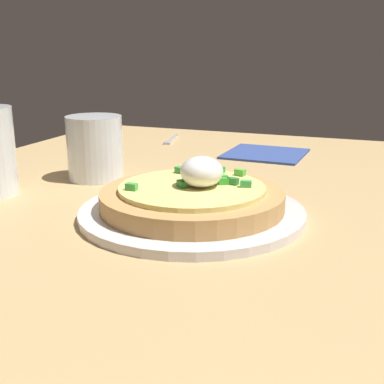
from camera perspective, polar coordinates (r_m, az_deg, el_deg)
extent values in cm
cube|color=tan|center=(71.20, -5.21, -0.94)|extent=(104.24, 74.23, 2.58)
cylinder|color=silver|center=(60.12, 0.00, -2.31)|extent=(26.49, 26.49, 1.03)
cylinder|color=tan|center=(59.63, 0.00, -0.84)|extent=(21.52, 21.52, 2.18)
cylinder|color=#E6D478|center=(59.25, 0.00, 0.43)|extent=(17.12, 17.12, 0.56)
ellipsoid|color=white|center=(58.47, 1.08, 2.29)|extent=(4.96, 4.96, 3.54)
cube|color=green|center=(58.86, 6.03, 0.92)|extent=(1.06, 1.42, 0.80)
cube|color=#2D7B36|center=(59.86, 4.59, 1.21)|extent=(1.03, 1.41, 0.80)
cube|color=green|center=(57.71, -6.76, 0.58)|extent=(0.84, 1.30, 0.80)
cube|color=green|center=(65.04, 1.49, 2.47)|extent=(1.33, 1.51, 0.80)
cube|color=#2F7E31|center=(58.48, -1.14, 0.90)|extent=(1.47, 1.47, 0.80)
cube|color=#248334|center=(66.20, 0.08, 2.72)|extent=(1.30, 0.83, 0.80)
cube|color=green|center=(59.83, 3.53, 1.23)|extent=(1.31, 1.51, 0.80)
cube|color=#56BC3F|center=(64.07, 5.39, 2.19)|extent=(1.15, 1.46, 0.80)
cube|color=green|center=(65.02, -1.33, 2.47)|extent=(1.09, 1.44, 0.80)
cube|color=green|center=(65.11, 3.14, 2.46)|extent=(1.48, 1.19, 0.80)
cube|color=green|center=(61.19, 3.38, 1.57)|extent=(1.37, 1.51, 0.80)
cylinder|color=silver|center=(77.78, -10.78, 4.87)|extent=(8.26, 8.26, 9.46)
cylinder|color=beige|center=(78.10, -10.72, 3.72)|extent=(7.27, 7.27, 5.46)
cube|color=#B7B7BC|center=(110.17, -2.12, 6.04)|extent=(7.82, 2.13, 0.50)
cube|color=#B7B7BC|center=(105.05, -2.71, 5.53)|extent=(3.02, 1.92, 0.50)
cube|color=#31468A|center=(95.23, 8.19, 4.25)|extent=(14.39, 14.39, 0.40)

